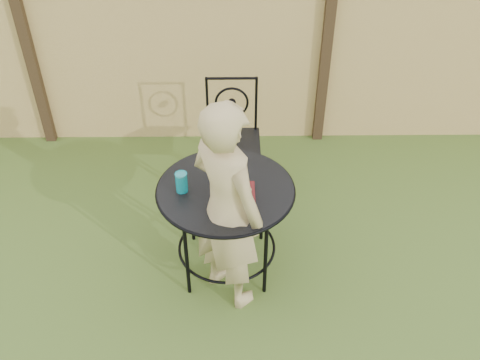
{
  "coord_description": "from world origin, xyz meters",
  "views": [
    {
      "loc": [
        0.49,
        -2.22,
        2.95
      ],
      "look_at": [
        0.52,
        0.54,
        0.75
      ],
      "focal_mm": 40.0,
      "sensor_mm": 36.0,
      "label": 1
    }
  ],
  "objects_px": {
    "salad_plate": "(234,196)",
    "patio_chair": "(232,135)",
    "patio_table": "(226,204)",
    "diner": "(227,208)"
  },
  "relations": [
    {
      "from": "diner",
      "to": "salad_plate",
      "type": "relative_size",
      "value": 5.62
    },
    {
      "from": "patio_chair",
      "to": "diner",
      "type": "xyz_separation_m",
      "value": [
        -0.03,
        -1.19,
        0.25
      ]
    },
    {
      "from": "patio_table",
      "to": "patio_chair",
      "type": "bearing_deg",
      "value": 87.58
    },
    {
      "from": "patio_table",
      "to": "diner",
      "type": "xyz_separation_m",
      "value": [
        0.01,
        -0.24,
        0.17
      ]
    },
    {
      "from": "diner",
      "to": "salad_plate",
      "type": "xyz_separation_m",
      "value": [
        0.04,
        0.15,
        -0.02
      ]
    },
    {
      "from": "patio_table",
      "to": "diner",
      "type": "distance_m",
      "value": 0.3
    },
    {
      "from": "salad_plate",
      "to": "patio_chair",
      "type": "bearing_deg",
      "value": 90.85
    },
    {
      "from": "patio_table",
      "to": "diner",
      "type": "height_order",
      "value": "diner"
    },
    {
      "from": "diner",
      "to": "patio_table",
      "type": "bearing_deg",
      "value": -41.21
    },
    {
      "from": "patio_chair",
      "to": "patio_table",
      "type": "bearing_deg",
      "value": -92.42
    }
  ]
}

